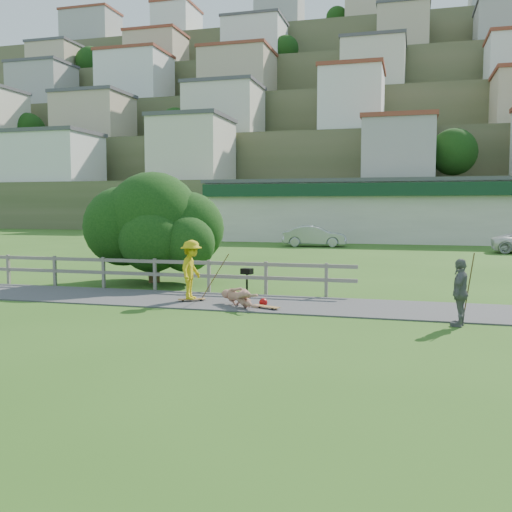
{
  "coord_description": "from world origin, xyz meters",
  "views": [
    {
      "loc": [
        4.56,
        -14.82,
        2.91
      ],
      "look_at": [
        0.01,
        2.0,
        1.39
      ],
      "focal_mm": 40.0,
      "sensor_mm": 36.0,
      "label": 1
    }
  ],
  "objects_px": {
    "tree": "(154,243)",
    "bbq": "(247,280)",
    "spectator_b": "(460,292)",
    "skater_rider": "(191,273)",
    "skater_fallen": "(240,297)",
    "car_silver": "(315,236)"
  },
  "relations": [
    {
      "from": "tree",
      "to": "bbq",
      "type": "relative_size",
      "value": 7.23
    },
    {
      "from": "spectator_b",
      "to": "bbq",
      "type": "xyz_separation_m",
      "value": [
        -6.55,
        4.04,
        -0.43
      ]
    },
    {
      "from": "bbq",
      "to": "skater_rider",
      "type": "bearing_deg",
      "value": -98.82
    },
    {
      "from": "skater_fallen",
      "to": "car_silver",
      "type": "distance_m",
      "value": 25.51
    },
    {
      "from": "skater_rider",
      "to": "skater_fallen",
      "type": "height_order",
      "value": "skater_rider"
    },
    {
      "from": "skater_fallen",
      "to": "spectator_b",
      "type": "height_order",
      "value": "spectator_b"
    },
    {
      "from": "spectator_b",
      "to": "tree",
      "type": "bearing_deg",
      "value": -102.14
    },
    {
      "from": "spectator_b",
      "to": "car_silver",
      "type": "distance_m",
      "value": 27.58
    },
    {
      "from": "skater_rider",
      "to": "bbq",
      "type": "bearing_deg",
      "value": -25.0
    },
    {
      "from": "skater_rider",
      "to": "bbq",
      "type": "xyz_separation_m",
      "value": [
        1.03,
        2.5,
        -0.5
      ]
    },
    {
      "from": "bbq",
      "to": "car_silver",
      "type": "bearing_deg",
      "value": 107.03
    },
    {
      "from": "skater_rider",
      "to": "bbq",
      "type": "distance_m",
      "value": 2.75
    },
    {
      "from": "car_silver",
      "to": "bbq",
      "type": "distance_m",
      "value": 22.43
    },
    {
      "from": "tree",
      "to": "bbq",
      "type": "bearing_deg",
      "value": -19.01
    },
    {
      "from": "skater_rider",
      "to": "spectator_b",
      "type": "distance_m",
      "value": 7.74
    },
    {
      "from": "skater_fallen",
      "to": "spectator_b",
      "type": "distance_m",
      "value": 5.99
    },
    {
      "from": "skater_rider",
      "to": "tree",
      "type": "bearing_deg",
      "value": 35.7
    },
    {
      "from": "tree",
      "to": "skater_rider",
      "type": "bearing_deg",
      "value": -51.75
    },
    {
      "from": "skater_rider",
      "to": "car_silver",
      "type": "height_order",
      "value": "skater_rider"
    },
    {
      "from": "tree",
      "to": "bbq",
      "type": "height_order",
      "value": "tree"
    },
    {
      "from": "skater_fallen",
      "to": "bbq",
      "type": "relative_size",
      "value": 2.07
    },
    {
      "from": "spectator_b",
      "to": "tree",
      "type": "distance_m",
      "value": 12.01
    }
  ]
}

